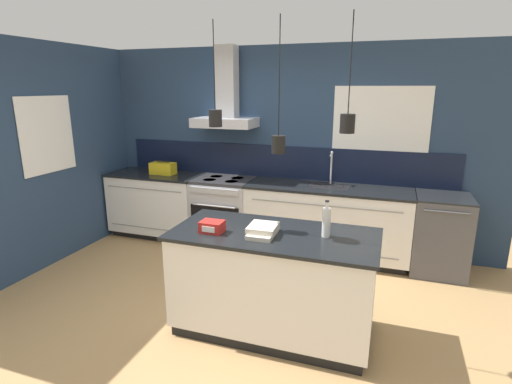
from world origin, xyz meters
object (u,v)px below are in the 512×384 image
object	(u,v)px
book_stack	(263,230)
oven_range	(224,212)
red_supply_box	(212,227)
bottle_on_island	(326,222)
yellow_toolbox	(163,168)
dishwasher	(440,234)

from	to	relation	value
book_stack	oven_range	bearing A→B (deg)	122.11
oven_range	red_supply_box	bearing A→B (deg)	-69.41
bottle_on_island	red_supply_box	size ratio (longest dim) A/B	1.61
bottle_on_island	yellow_toolbox	distance (m)	3.04
red_supply_box	yellow_toolbox	world-z (taller)	yellow_toolbox
dishwasher	book_stack	xyz separation A→B (m)	(-1.55, -1.79, 0.49)
bottle_on_island	book_stack	xyz separation A→B (m)	(-0.50, -0.12, -0.09)
book_stack	yellow_toolbox	bearing A→B (deg)	138.66
oven_range	bottle_on_island	xyz separation A→B (m)	(1.62, -1.67, 0.58)
dishwasher	red_supply_box	xyz separation A→B (m)	(-1.97, -1.88, 0.50)
oven_range	bottle_on_island	world-z (taller)	bottle_on_island
dishwasher	red_supply_box	distance (m)	2.77
dishwasher	book_stack	distance (m)	2.42
book_stack	red_supply_box	xyz separation A→B (m)	(-0.42, -0.08, 0.01)
oven_range	bottle_on_island	distance (m)	2.40
bottle_on_island	red_supply_box	bearing A→B (deg)	-167.73
dishwasher	yellow_toolbox	world-z (taller)	yellow_toolbox
red_supply_box	dishwasher	bearing A→B (deg)	43.57
oven_range	dishwasher	distance (m)	2.68
bottle_on_island	yellow_toolbox	bearing A→B (deg)	146.53
dishwasher	book_stack	world-z (taller)	book_stack
dishwasher	bottle_on_island	world-z (taller)	bottle_on_island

